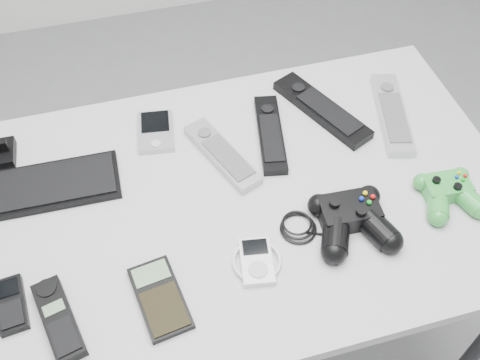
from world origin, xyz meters
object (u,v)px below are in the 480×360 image
object	(u,v)px
remote_silver_a	(222,154)
controller_black	(352,218)
mp3_player	(257,261)
remote_black_a	(270,133)
desk	(247,213)
pda	(156,131)
calculator	(160,298)
mobile_phone	(11,304)
remote_black_b	(322,109)
cordless_handset	(58,319)
remote_silver_b	(392,113)
controller_green	(449,192)
pda_keyboard	(47,186)

from	to	relation	value
remote_silver_a	controller_black	world-z (taller)	controller_black
mp3_player	remote_black_a	bearing A→B (deg)	77.70
remote_silver_a	mp3_player	xyz separation A→B (m)	(-0.00, -0.27, -0.00)
desk	pda	size ratio (longest dim) A/B	9.23
calculator	mobile_phone	bearing A→B (deg)	159.30
remote_black_b	controller_black	size ratio (longest dim) A/B	0.97
pda	remote_black_b	xyz separation A→B (m)	(0.37, -0.03, 0.00)
desk	remote_black_a	distance (m)	0.18
remote_black_a	mobile_phone	distance (m)	0.61
pda	controller_black	size ratio (longest dim) A/B	0.44
cordless_handset	mp3_player	size ratio (longest dim) A/B	1.64
desk	remote_silver_b	bearing A→B (deg)	18.61
mobile_phone	cordless_handset	world-z (taller)	cordless_handset
mp3_player	controller_black	xyz separation A→B (m)	(0.20, 0.03, 0.02)
remote_silver_a	calculator	bearing A→B (deg)	-143.42
remote_silver_a	controller_green	distance (m)	0.46
pda	remote_black_b	size ratio (longest dim) A/B	0.45
calculator	controller_black	distance (m)	0.38
calculator	controller_green	size ratio (longest dim) A/B	1.12
remote_silver_b	mp3_player	xyz separation A→B (m)	(-0.40, -0.28, -0.00)
remote_black_b	pda_keyboard	bearing A→B (deg)	161.08
remote_black_b	controller_black	bearing A→B (deg)	-124.84
remote_silver_b	calculator	bearing A→B (deg)	-137.15
mobile_phone	controller_black	xyz separation A→B (m)	(0.63, 0.00, 0.02)
mobile_phone	cordless_handset	distance (m)	0.09
pda	controller_green	bearing A→B (deg)	-23.73
pda	pda_keyboard	bearing A→B (deg)	-150.67
remote_black_a	mp3_player	bearing A→B (deg)	-100.62
remote_silver_a	pda_keyboard	bearing A→B (deg)	157.06
pda	calculator	world-z (taller)	pda
cordless_handset	calculator	distance (m)	0.17
pda	controller_green	size ratio (longest dim) A/B	0.87
desk	remote_silver_a	size ratio (longest dim) A/B	5.02
remote_black_b	mp3_player	xyz separation A→B (m)	(-0.25, -0.34, -0.00)
remote_black_b	calculator	xyz separation A→B (m)	(-0.44, -0.36, -0.00)
calculator	mp3_player	world-z (taller)	mp3_player
pda_keyboard	controller_black	distance (m)	0.61
remote_black_b	mp3_player	distance (m)	0.42
pda	mobile_phone	world-z (taller)	same
remote_silver_a	controller_black	bearing A→B (deg)	-71.32
controller_black	remote_black_a	bearing A→B (deg)	109.79
pda	controller_green	world-z (taller)	controller_green
calculator	controller_green	bearing A→B (deg)	-1.79
pda_keyboard	mp3_player	world-z (taller)	same
pda	remote_black_b	bearing A→B (deg)	3.04
controller_black	mobile_phone	bearing A→B (deg)	-176.37
cordless_handset	controller_green	size ratio (longest dim) A/B	1.17
pda_keyboard	mp3_player	bearing A→B (deg)	-36.31
pda_keyboard	remote_silver_a	size ratio (longest dim) A/B	1.34
remote_silver_b	controller_green	size ratio (longest dim) A/B	1.84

